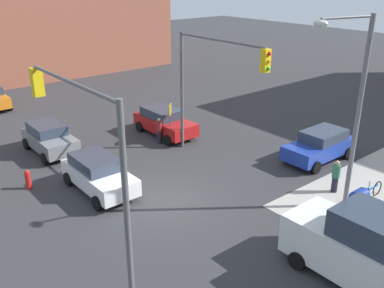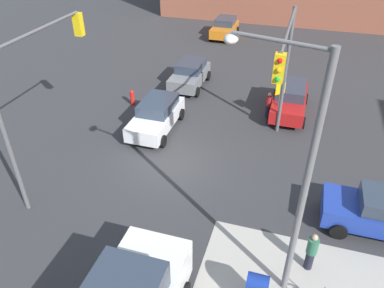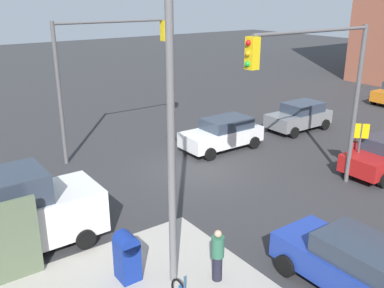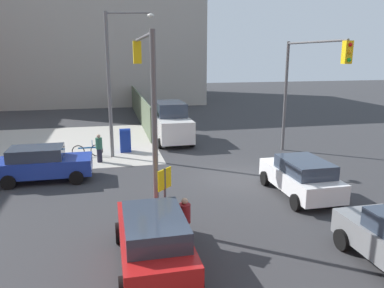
% 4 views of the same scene
% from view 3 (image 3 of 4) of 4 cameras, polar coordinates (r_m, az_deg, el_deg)
% --- Properties ---
extents(ground_plane, '(120.00, 120.00, 0.00)m').
position_cam_3_polar(ground_plane, '(19.33, 0.97, -3.71)').
color(ground_plane, '#333335').
extents(traffic_signal_nw_corner, '(6.20, 0.36, 6.50)m').
position_cam_3_polar(traffic_signal_nw_corner, '(16.31, 16.78, 8.31)').
color(traffic_signal_nw_corner, '#59595B').
rests_on(traffic_signal_nw_corner, ground).
extents(traffic_signal_se_corner, '(5.99, 0.36, 6.50)m').
position_cam_3_polar(traffic_signal_se_corner, '(20.78, -11.53, 10.91)').
color(traffic_signal_se_corner, '#59595B').
rests_on(traffic_signal_se_corner, ground).
extents(street_lamp_corner, '(0.99, 2.60, 8.00)m').
position_cam_3_polar(street_lamp_corner, '(10.80, -3.46, 3.94)').
color(street_lamp_corner, slate).
rests_on(street_lamp_corner, ground).
extents(warning_sign_two_way, '(0.48, 0.48, 2.40)m').
position_cam_3_polar(warning_sign_two_way, '(19.77, 21.50, 0.49)').
color(warning_sign_two_way, '#4C4C4C').
rests_on(warning_sign_two_way, ground).
extents(mailbox_blue, '(0.56, 0.64, 1.43)m').
position_cam_3_polar(mailbox_blue, '(12.31, -8.67, -14.42)').
color(mailbox_blue, navy).
rests_on(mailbox_blue, ground).
extents(fire_hydrant, '(0.26, 0.26, 0.94)m').
position_cam_3_polar(fire_hydrant, '(25.21, 4.42, 2.94)').
color(fire_hydrant, red).
rests_on(fire_hydrant, ground).
extents(hatchback_blue, '(2.02, 4.20, 1.62)m').
position_cam_3_polar(hatchback_blue, '(12.43, 20.82, -14.80)').
color(hatchback_blue, '#1E389E').
rests_on(hatchback_blue, ground).
extents(sedan_white, '(4.26, 2.02, 1.62)m').
position_cam_3_polar(sedan_white, '(21.94, 4.13, 1.42)').
color(sedan_white, white).
rests_on(sedan_white, ground).
extents(hatchback_gray, '(3.94, 2.02, 1.62)m').
position_cam_3_polar(hatchback_gray, '(25.84, 14.14, 3.64)').
color(hatchback_gray, slate).
rests_on(hatchback_gray, ground).
extents(van_white_delivery, '(5.40, 2.32, 2.62)m').
position_cam_3_polar(van_white_delivery, '(14.12, -23.35, -8.81)').
color(van_white_delivery, white).
rests_on(van_white_delivery, ground).
extents(pedestrian_crossing, '(0.36, 0.36, 1.57)m').
position_cam_3_polar(pedestrian_crossing, '(12.14, 3.43, -14.52)').
color(pedestrian_crossing, '#2D664C').
rests_on(pedestrian_crossing, ground).
extents(pedestrian_waiting, '(0.36, 0.36, 1.54)m').
position_cam_3_polar(pedestrian_waiting, '(20.63, 20.59, -1.13)').
color(pedestrian_waiting, maroon).
rests_on(pedestrian_waiting, ground).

